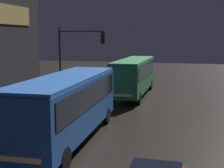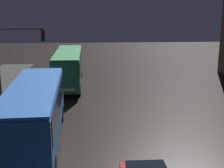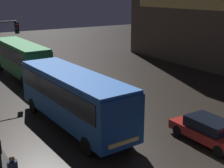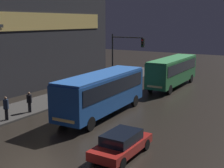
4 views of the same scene
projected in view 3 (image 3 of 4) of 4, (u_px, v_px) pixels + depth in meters
The scene contains 3 objects.
bus_near at pixel (73, 94), 18.63m from camera, with size 3.07×10.19×3.34m.
bus_far at pixel (21, 56), 29.77m from camera, with size 2.57×10.27×3.32m.
car_taxi at pixel (208, 130), 16.90m from camera, with size 1.90×4.29×1.36m.
Camera 3 is at (-9.97, -6.68, 7.87)m, focal length 50.00 mm.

